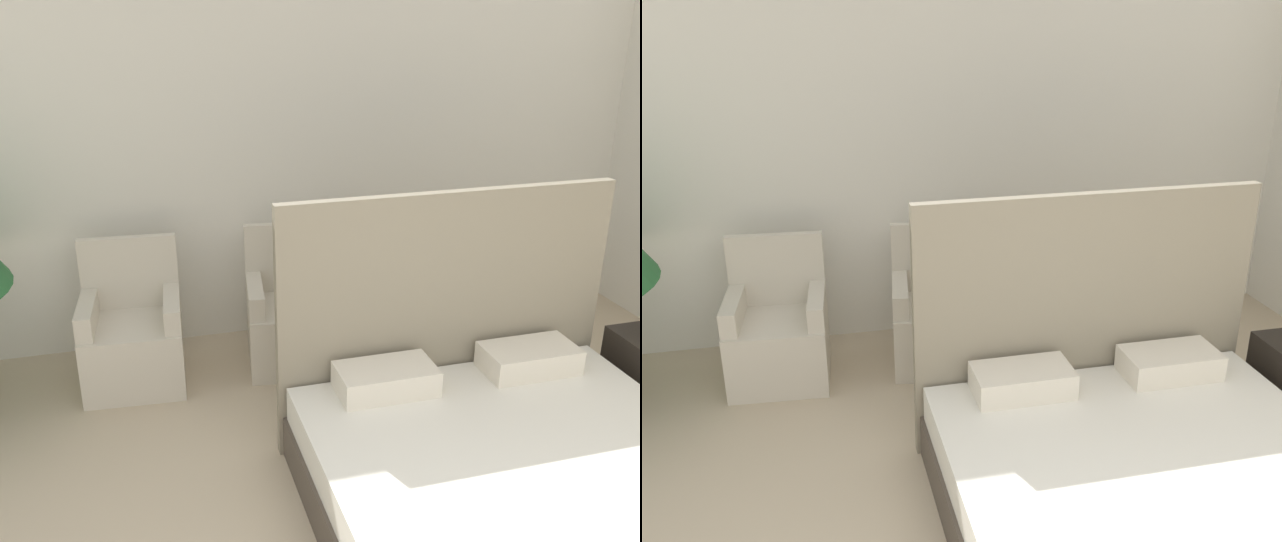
% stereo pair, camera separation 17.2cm
% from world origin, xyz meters
% --- Properties ---
extents(wall_back, '(10.00, 0.06, 2.90)m').
position_xyz_m(wall_back, '(0.00, 3.85, 1.45)').
color(wall_back, silver).
rests_on(wall_back, ground_plane).
extents(bed, '(1.88, 2.02, 1.41)m').
position_xyz_m(bed, '(0.77, 1.39, 0.26)').
color(bed, '#4C4238').
rests_on(bed, ground_plane).
extents(armchair_near_window_left, '(0.65, 0.61, 0.91)m').
position_xyz_m(armchair_near_window_left, '(-0.89, 3.28, 0.28)').
color(armchair_near_window_left, beige).
rests_on(armchair_near_window_left, ground_plane).
extents(armchair_near_window_right, '(0.68, 0.64, 0.91)m').
position_xyz_m(armchair_near_window_right, '(0.16, 3.28, 0.28)').
color(armchair_near_window_right, beige).
rests_on(armchair_near_window_right, ground_plane).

